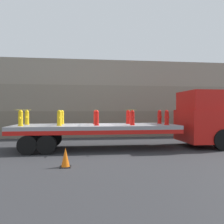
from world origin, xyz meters
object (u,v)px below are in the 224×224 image
object	(u,v)px
fire_hydrant_yellow_near_1	(59,118)
fire_hydrant_red_far_2	(96,117)
fire_hydrant_yellow_far_0	(27,117)
traffic_cone	(65,157)
fire_hydrant_red_far_3	(128,117)
fire_hydrant_yellow_near_0	(21,118)
fire_hydrant_red_far_4	(159,117)
fire_hydrant_yellow_far_1	(62,117)
fire_hydrant_red_near_3	(132,118)
fire_hydrant_red_near_4	(167,118)
flatbed_trailer	(87,129)
fire_hydrant_red_near_2	(97,118)
truck_cab	(203,119)

from	to	relation	value
fire_hydrant_yellow_near_1	fire_hydrant_red_far_2	bearing A→B (deg)	31.67
fire_hydrant_yellow_far_0	traffic_cone	size ratio (longest dim) A/B	1.10
fire_hydrant_yellow_far_0	fire_hydrant_red_far_3	size ratio (longest dim) A/B	1.00
fire_hydrant_yellow_near_0	fire_hydrant_yellow_near_1	size ratio (longest dim) A/B	1.00
fire_hydrant_red_far_2	fire_hydrant_red_far_4	bearing A→B (deg)	0.00
fire_hydrant_yellow_far_1	traffic_cone	bearing A→B (deg)	-82.18
fire_hydrant_yellow_near_1	traffic_cone	distance (m)	3.37
fire_hydrant_red_far_2	fire_hydrant_yellow_far_0	bearing A→B (deg)	180.00
fire_hydrant_yellow_far_1	fire_hydrant_red_far_3	bearing A→B (deg)	0.00
fire_hydrant_red_near_3	fire_hydrant_red_far_3	xyz separation A→B (m)	(0.00, 1.14, 0.00)
fire_hydrant_yellow_near_1	traffic_cone	bearing A→B (deg)	-79.31
fire_hydrant_red_far_4	fire_hydrant_red_near_4	bearing A→B (deg)	-90.00
fire_hydrant_red_far_3	fire_hydrant_red_near_3	bearing A→B (deg)	-90.00
fire_hydrant_red_near_3	traffic_cone	bearing A→B (deg)	-135.76
fire_hydrant_yellow_far_0	fire_hydrant_yellow_near_1	bearing A→B (deg)	-31.67
fire_hydrant_yellow_near_0	fire_hydrant_yellow_near_1	world-z (taller)	same
flatbed_trailer	fire_hydrant_red_near_2	distance (m)	0.97
fire_hydrant_yellow_near_1	fire_hydrant_red_near_2	bearing A→B (deg)	0.00
traffic_cone	fire_hydrant_yellow_near_0	bearing A→B (deg)	128.54
fire_hydrant_red_near_2	fire_hydrant_yellow_near_0	bearing A→B (deg)	180.00
fire_hydrant_yellow_near_0	fire_hydrant_red_near_2	world-z (taller)	same
fire_hydrant_red_near_2	fire_hydrant_red_far_3	distance (m)	2.18
fire_hydrant_red_far_3	fire_hydrant_red_near_4	xyz separation A→B (m)	(1.85, -1.14, 0.00)
fire_hydrant_yellow_far_0	fire_hydrant_yellow_far_1	xyz separation A→B (m)	(1.85, 0.00, 0.00)
fire_hydrant_yellow_near_0	fire_hydrant_yellow_far_0	xyz separation A→B (m)	(0.00, 1.14, 0.00)
truck_cab	fire_hydrant_red_far_2	bearing A→B (deg)	174.63
fire_hydrant_yellow_far_1	fire_hydrant_red_far_3	world-z (taller)	same
fire_hydrant_yellow_near_0	fire_hydrant_yellow_far_0	world-z (taller)	same
truck_cab	flatbed_trailer	world-z (taller)	truck_cab
flatbed_trailer	fire_hydrant_red_far_3	distance (m)	2.49
truck_cab	flatbed_trailer	xyz separation A→B (m)	(-6.57, 0.00, -0.48)
fire_hydrant_red_near_2	fire_hydrant_yellow_near_1	bearing A→B (deg)	180.00
fire_hydrant_yellow_far_1	fire_hydrant_yellow_far_0	bearing A→B (deg)	180.00
truck_cab	fire_hydrant_yellow_far_1	xyz separation A→B (m)	(-7.93, 0.57, 0.13)
fire_hydrant_red_near_3	fire_hydrant_red_far_4	distance (m)	2.18
flatbed_trailer	fire_hydrant_red_near_3	bearing A→B (deg)	-13.72
fire_hydrant_yellow_near_1	fire_hydrant_yellow_far_1	xyz separation A→B (m)	(0.00, 1.14, 0.00)
fire_hydrant_red_far_2	fire_hydrant_red_far_3	world-z (taller)	same
fire_hydrant_red_far_3	fire_hydrant_red_near_4	size ratio (longest dim) A/B	1.00
fire_hydrant_red_far_2	traffic_cone	size ratio (longest dim) A/B	1.10
fire_hydrant_red_far_2	fire_hydrant_red_near_3	xyz separation A→B (m)	(1.85, -1.14, 0.00)
fire_hydrant_yellow_near_1	fire_hydrant_red_near_4	xyz separation A→B (m)	(5.56, 0.00, 0.00)
fire_hydrant_yellow_near_1	fire_hydrant_red_far_2	world-z (taller)	same
fire_hydrant_red_far_3	fire_hydrant_red_far_4	xyz separation A→B (m)	(1.85, 0.00, 0.00)
truck_cab	fire_hydrant_red_far_3	world-z (taller)	truck_cab
fire_hydrant_red_near_4	traffic_cone	xyz separation A→B (m)	(-4.98, -3.05, -1.32)
fire_hydrant_yellow_far_1	fire_hydrant_red_far_3	size ratio (longest dim) A/B	1.00
truck_cab	fire_hydrant_red_near_2	world-z (taller)	truck_cab
flatbed_trailer	fire_hydrant_red_far_3	bearing A→B (deg)	13.72
truck_cab	traffic_cone	xyz separation A→B (m)	(-7.35, -3.62, -1.19)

